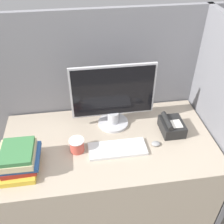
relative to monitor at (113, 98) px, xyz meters
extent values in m
cube|color=slate|center=(-0.06, 0.25, -0.20)|extent=(1.89, 0.04, 1.52)
cube|color=slate|center=(0.72, -0.16, -0.20)|extent=(0.04, 0.86, 1.52)
cube|color=tan|center=(-0.06, -0.19, -0.60)|extent=(1.49, 0.80, 0.73)
cylinder|color=#B7B7BC|center=(0.00, 0.00, -0.22)|extent=(0.23, 0.23, 0.02)
cylinder|color=#B7B7BC|center=(0.00, 0.00, -0.17)|extent=(0.08, 0.08, 0.08)
cube|color=#B7B7BC|center=(0.00, 0.00, 0.06)|extent=(0.60, 0.02, 0.40)
cube|color=black|center=(0.00, -0.01, 0.06)|extent=(0.57, 0.01, 0.37)
cube|color=silver|center=(-0.01, -0.28, -0.22)|extent=(0.39, 0.16, 0.02)
ellipsoid|color=gray|center=(0.26, -0.27, -0.22)|extent=(0.06, 0.05, 0.02)
cylinder|color=#BF4C3F|center=(-0.28, -0.24, -0.19)|extent=(0.10, 0.10, 0.09)
cylinder|color=white|center=(-0.28, -0.24, -0.14)|extent=(0.10, 0.10, 0.01)
cube|color=gold|center=(-0.64, -0.35, -0.21)|extent=(0.20, 0.28, 0.04)
cube|color=maroon|center=(-0.64, -0.33, -0.18)|extent=(0.22, 0.26, 0.03)
cube|color=#264C8C|center=(-0.62, -0.34, -0.15)|extent=(0.22, 0.25, 0.03)
cube|color=#C6B78C|center=(-0.64, -0.34, -0.11)|extent=(0.22, 0.25, 0.04)
cube|color=#38723F|center=(-0.63, -0.35, -0.08)|extent=(0.19, 0.22, 0.03)
cube|color=black|center=(0.41, -0.15, -0.19)|extent=(0.16, 0.20, 0.08)
cube|color=white|center=(0.43, -0.17, -0.15)|extent=(0.07, 0.09, 0.00)
cylinder|color=black|center=(0.37, -0.15, -0.13)|extent=(0.04, 0.18, 0.04)
camera|label=1|loc=(-0.23, -1.51, 1.06)|focal=42.00mm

